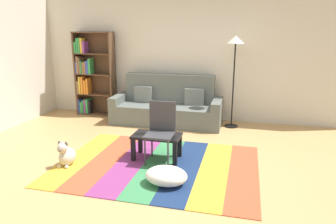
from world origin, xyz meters
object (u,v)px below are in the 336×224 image
(dog, at_px, (66,155))
(tv_remote, at_px, (156,133))
(coffee_table, at_px, (157,140))
(bookshelf, at_px, (91,75))
(pouf, at_px, (166,176))
(standing_lamp, at_px, (235,52))
(couch, at_px, (167,107))
(folding_chair, at_px, (161,127))

(dog, relative_size, tv_remote, 2.65)
(coffee_table, bearing_deg, bookshelf, 135.19)
(pouf, xyz_separation_m, dog, (-1.55, 0.21, 0.04))
(bookshelf, height_order, coffee_table, bookshelf)
(bookshelf, relative_size, dog, 4.69)
(bookshelf, bearing_deg, standing_lamp, -4.17)
(couch, distance_m, pouf, 2.74)
(dog, height_order, standing_lamp, standing_lamp)
(bookshelf, bearing_deg, pouf, -49.21)
(couch, xyz_separation_m, folding_chair, (0.40, -1.94, 0.20))
(bookshelf, distance_m, pouf, 3.95)
(coffee_table, height_order, tv_remote, tv_remote)
(coffee_table, distance_m, pouf, 0.85)
(pouf, distance_m, folding_chair, 0.86)
(bookshelf, xyz_separation_m, tv_remote, (2.17, -2.13, -0.50))
(couch, xyz_separation_m, coffee_table, (0.32, -1.89, -0.02))
(pouf, relative_size, tv_remote, 3.61)
(coffee_table, relative_size, pouf, 1.33)
(standing_lamp, relative_size, tv_remote, 11.98)
(tv_remote, bearing_deg, dog, 176.83)
(dog, bearing_deg, couch, 70.03)
(couch, height_order, coffee_table, couch)
(folding_chair, bearing_deg, bookshelf, -179.58)
(pouf, xyz_separation_m, folding_chair, (-0.26, 0.71, 0.41))
(standing_lamp, height_order, tv_remote, standing_lamp)
(couch, height_order, pouf, couch)
(coffee_table, bearing_deg, tv_remote, 113.83)
(tv_remote, bearing_deg, bookshelf, 106.04)
(couch, distance_m, bookshelf, 1.98)
(couch, relative_size, tv_remote, 15.07)
(coffee_table, bearing_deg, folding_chair, -30.32)
(coffee_table, relative_size, standing_lamp, 0.40)
(pouf, distance_m, tv_remote, 0.92)
(couch, distance_m, tv_remote, 1.88)
(pouf, relative_size, standing_lamp, 0.30)
(couch, distance_m, coffee_table, 1.92)
(coffee_table, height_order, dog, dog)
(couch, bearing_deg, dog, -109.97)
(dog, xyz_separation_m, folding_chair, (1.28, 0.50, 0.37))
(dog, height_order, folding_chair, folding_chair)
(bookshelf, relative_size, pouf, 3.44)
(dog, xyz_separation_m, standing_lamp, (2.21, 2.49, 1.34))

